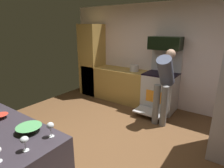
{
  "coord_description": "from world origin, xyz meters",
  "views": [
    {
      "loc": [
        1.81,
        -2.25,
        2.01
      ],
      "look_at": [
        0.02,
        0.3,
        1.05
      ],
      "focal_mm": 29.54,
      "sensor_mm": 36.0,
      "label": 1
    }
  ],
  "objects_px": {
    "person_cook": "(164,82)",
    "wine_glass_extra": "(50,126)",
    "stock_pot": "(134,68)",
    "mixing_bowl_large": "(29,129)",
    "oven_range": "(160,91)",
    "wine_glass_near": "(24,140)",
    "mixing_bowl_small": "(1,116)",
    "microwave": "(165,43)"
  },
  "relations": [
    {
      "from": "person_cook",
      "to": "mixing_bowl_small",
      "type": "distance_m",
      "value": 2.94
    },
    {
      "from": "microwave",
      "to": "mixing_bowl_small",
      "type": "xyz_separation_m",
      "value": [
        -0.88,
        -3.39,
        -0.73
      ]
    },
    {
      "from": "mixing_bowl_large",
      "to": "mixing_bowl_small",
      "type": "height_order",
      "value": "mixing_bowl_large"
    },
    {
      "from": "oven_range",
      "to": "stock_pot",
      "type": "height_order",
      "value": "oven_range"
    },
    {
      "from": "stock_pot",
      "to": "oven_range",
      "type": "bearing_deg",
      "value": -1.2
    },
    {
      "from": "mixing_bowl_small",
      "to": "wine_glass_near",
      "type": "height_order",
      "value": "wine_glass_near"
    },
    {
      "from": "microwave",
      "to": "wine_glass_near",
      "type": "bearing_deg",
      "value": -90.17
    },
    {
      "from": "oven_range",
      "to": "wine_glass_near",
      "type": "distance_m",
      "value": 3.51
    },
    {
      "from": "mixing_bowl_small",
      "to": "stock_pot",
      "type": "relative_size",
      "value": 0.71
    },
    {
      "from": "mixing_bowl_large",
      "to": "mixing_bowl_small",
      "type": "bearing_deg",
      "value": -177.48
    },
    {
      "from": "stock_pot",
      "to": "microwave",
      "type": "bearing_deg",
      "value": 6.07
    },
    {
      "from": "mixing_bowl_small",
      "to": "wine_glass_extra",
      "type": "relative_size",
      "value": 1.0
    },
    {
      "from": "mixing_bowl_large",
      "to": "wine_glass_near",
      "type": "xyz_separation_m",
      "value": [
        0.28,
        -0.21,
        0.08
      ]
    },
    {
      "from": "stock_pot",
      "to": "mixing_bowl_large",
      "type": "bearing_deg",
      "value": -82.02
    },
    {
      "from": "oven_range",
      "to": "person_cook",
      "type": "height_order",
      "value": "person_cook"
    },
    {
      "from": "wine_glass_extra",
      "to": "microwave",
      "type": "bearing_deg",
      "value": 89.85
    },
    {
      "from": "person_cook",
      "to": "wine_glass_extra",
      "type": "bearing_deg",
      "value": -96.26
    },
    {
      "from": "oven_range",
      "to": "wine_glass_near",
      "type": "relative_size",
      "value": 10.06
    },
    {
      "from": "microwave",
      "to": "mixing_bowl_large",
      "type": "relative_size",
      "value": 2.68
    },
    {
      "from": "mixing_bowl_small",
      "to": "wine_glass_extra",
      "type": "height_order",
      "value": "wine_glass_extra"
    },
    {
      "from": "oven_range",
      "to": "microwave",
      "type": "bearing_deg",
      "value": 90.0
    },
    {
      "from": "mixing_bowl_large",
      "to": "stock_pot",
      "type": "bearing_deg",
      "value": 97.98
    },
    {
      "from": "mixing_bowl_small",
      "to": "stock_pot",
      "type": "bearing_deg",
      "value": 87.85
    },
    {
      "from": "oven_range",
      "to": "wine_glass_near",
      "type": "xyz_separation_m",
      "value": [
        -0.01,
        -3.48,
        0.5
      ]
    },
    {
      "from": "oven_range",
      "to": "wine_glass_near",
      "type": "bearing_deg",
      "value": -90.17
    },
    {
      "from": "mixing_bowl_small",
      "to": "stock_pot",
      "type": "height_order",
      "value": "stock_pot"
    },
    {
      "from": "mixing_bowl_large",
      "to": "stock_pot",
      "type": "height_order",
      "value": "stock_pot"
    },
    {
      "from": "oven_range",
      "to": "wine_glass_extra",
      "type": "bearing_deg",
      "value": -90.15
    },
    {
      "from": "microwave",
      "to": "person_cook",
      "type": "xyz_separation_m",
      "value": [
        0.28,
        -0.68,
        -0.73
      ]
    },
    {
      "from": "wine_glass_near",
      "to": "wine_glass_extra",
      "type": "distance_m",
      "value": 0.29
    },
    {
      "from": "microwave",
      "to": "stock_pot",
      "type": "height_order",
      "value": "microwave"
    },
    {
      "from": "mixing_bowl_large",
      "to": "stock_pot",
      "type": "xyz_separation_m",
      "value": [
        -0.46,
        3.28,
        0.05
      ]
    },
    {
      "from": "mixing_bowl_large",
      "to": "mixing_bowl_small",
      "type": "xyz_separation_m",
      "value": [
        -0.58,
        -0.03,
        -0.01
      ]
    },
    {
      "from": "oven_range",
      "to": "microwave",
      "type": "height_order",
      "value": "microwave"
    },
    {
      "from": "microwave",
      "to": "mixing_bowl_large",
      "type": "xyz_separation_m",
      "value": [
        -0.29,
        -3.36,
        -0.72
      ]
    },
    {
      "from": "wine_glass_near",
      "to": "stock_pot",
      "type": "height_order",
      "value": "stock_pot"
    },
    {
      "from": "person_cook",
      "to": "mixing_bowl_small",
      "type": "height_order",
      "value": "person_cook"
    },
    {
      "from": "mixing_bowl_small",
      "to": "wine_glass_near",
      "type": "distance_m",
      "value": 0.89
    },
    {
      "from": "microwave",
      "to": "person_cook",
      "type": "distance_m",
      "value": 1.03
    },
    {
      "from": "person_cook",
      "to": "wine_glass_extra",
      "type": "height_order",
      "value": "person_cook"
    },
    {
      "from": "oven_range",
      "to": "person_cook",
      "type": "xyz_separation_m",
      "value": [
        0.28,
        -0.58,
        0.42
      ]
    },
    {
      "from": "mixing_bowl_small",
      "to": "microwave",
      "type": "bearing_deg",
      "value": 75.5
    }
  ]
}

